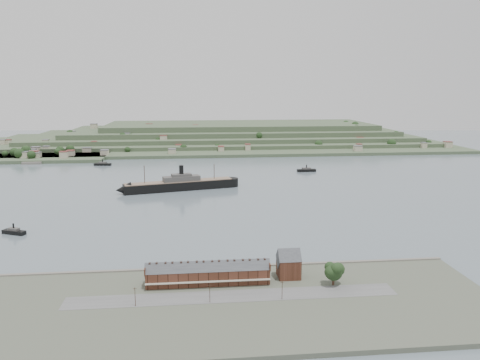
{
  "coord_description": "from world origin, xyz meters",
  "views": [
    {
      "loc": [
        -16.16,
        -365.58,
        88.34
      ],
      "look_at": [
        24.99,
        30.0,
        10.16
      ],
      "focal_mm": 35.0,
      "sensor_mm": 36.0,
      "label": 1
    }
  ],
  "objects": [
    {
      "name": "ground",
      "position": [
        0.0,
        0.0,
        0.0
      ],
      "size": [
        1400.0,
        1400.0,
        0.0
      ],
      "primitive_type": "plane",
      "color": "slate",
      "rests_on": "ground"
    },
    {
      "name": "steamship",
      "position": [
        -30.22,
        40.67,
        4.86
      ],
      "size": [
        108.05,
        37.63,
        26.31
      ],
      "color": "black",
      "rests_on": "ground"
    },
    {
      "name": "ferry_west",
      "position": [
        -119.92,
        185.79,
        1.75
      ],
      "size": [
        19.87,
        7.9,
        7.25
      ],
      "color": "black",
      "rests_on": "ground"
    },
    {
      "name": "gabled_building",
      "position": [
        27.5,
        -164.0,
        8.19
      ],
      "size": [
        10.4,
        10.18,
        14.09
      ],
      "color": "#452518",
      "rests_on": "ground"
    },
    {
      "name": "terrace_row",
      "position": [
        -10.0,
        -168.02,
        6.84
      ],
      "size": [
        55.6,
        9.8,
        11.07
      ],
      "color": "#452518",
      "rests_on": "ground"
    },
    {
      "name": "ferry_east",
      "position": [
        106.55,
        120.8,
        1.82
      ],
      "size": [
        20.31,
        6.33,
        7.54
      ],
      "color": "black",
      "rests_on": "ground"
    },
    {
      "name": "fig_tree",
      "position": [
        45.83,
        -175.27,
        8.63
      ],
      "size": [
        9.73,
        8.43,
        10.86
      ],
      "color": "#3B271B",
      "rests_on": "ground"
    },
    {
      "name": "tugboat",
      "position": [
        -126.19,
        -76.52,
        1.68
      ],
      "size": [
        15.67,
        9.96,
        6.9
      ],
      "color": "black",
      "rests_on": "ground"
    },
    {
      "name": "near_shore",
      "position": [
        0.0,
        -186.75,
        1.01
      ],
      "size": [
        220.0,
        80.0,
        2.6
      ],
      "color": "#4C5142",
      "rests_on": "ground"
    },
    {
      "name": "far_peninsula",
      "position": [
        27.91,
        393.1,
        11.88
      ],
      "size": [
        760.0,
        309.0,
        30.0
      ],
      "color": "#3C5035",
      "rests_on": "ground"
    }
  ]
}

